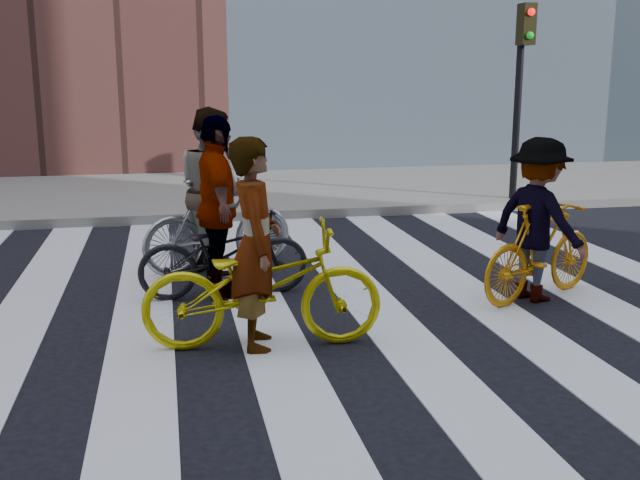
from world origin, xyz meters
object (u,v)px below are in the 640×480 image
object	(u,v)px
bike_yellow_right	(541,251)
bike_dark_rear	(224,253)
bike_silver_mid	(219,225)
rider_right	(538,220)
traffic_signal	(522,70)
rider_mid	(213,191)
bike_yellow_left	(262,286)
rider_left	(256,244)
rider_rear	(218,208)

from	to	relation	value
bike_yellow_right	bike_dark_rear	bearing A→B (deg)	51.88
bike_silver_mid	rider_right	world-z (taller)	rider_right
traffic_signal	rider_mid	size ratio (longest dim) A/B	1.78
bike_yellow_left	rider_left	world-z (taller)	rider_left
rider_left	rider_mid	distance (m)	2.53
traffic_signal	rider_rear	bearing A→B (deg)	-141.34
bike_yellow_left	rider_left	bearing A→B (deg)	94.47
rider_rear	rider_right	bearing A→B (deg)	-107.23
rider_rear	bike_yellow_right	bearing A→B (deg)	-107.03
bike_dark_rear	rider_left	size ratio (longest dim) A/B	0.99
rider_left	rider_right	xyz separation A→B (m)	(2.89, 0.78, -0.06)
rider_rear	bike_yellow_left	bearing A→B (deg)	-174.81
rider_mid	rider_right	world-z (taller)	rider_mid
bike_yellow_right	rider_left	bearing A→B (deg)	80.02
rider_mid	rider_rear	world-z (taller)	rider_mid
bike_dark_rear	rider_mid	xyz separation A→B (m)	(-0.03, 1.02, 0.48)
bike_yellow_left	bike_silver_mid	xyz separation A→B (m)	(-0.17, 2.53, 0.03)
traffic_signal	bike_yellow_right	world-z (taller)	traffic_signal
bike_silver_mid	rider_rear	bearing A→B (deg)	157.28
rider_left	rider_rear	size ratio (longest dim) A/B	0.95
rider_right	traffic_signal	bearing A→B (deg)	-48.82
rider_left	rider_rear	world-z (taller)	rider_rear
rider_rear	rider_mid	bearing A→B (deg)	-5.13
rider_left	rider_right	size ratio (longest dim) A/B	1.07
traffic_signal	rider_right	world-z (taller)	traffic_signal
bike_dark_rear	rider_right	world-z (taller)	rider_right
bike_yellow_right	rider_rear	bearing A→B (deg)	52.09
bike_dark_rear	bike_yellow_left	bearing A→B (deg)	-176.67
bike_yellow_left	rider_rear	bearing A→B (deg)	13.61
bike_yellow_left	bike_dark_rear	xyz separation A→B (m)	(-0.19, 1.51, -0.06)
traffic_signal	rider_left	size ratio (longest dim) A/B	1.91
traffic_signal	bike_yellow_right	size ratio (longest dim) A/B	2.02
bike_silver_mid	bike_yellow_right	size ratio (longest dim) A/B	1.10
rider_right	rider_rear	distance (m)	3.17
rider_left	rider_right	world-z (taller)	rider_left
bike_yellow_right	rider_right	bearing A→B (deg)	65.16
bike_dark_rear	rider_left	bearing A→B (deg)	-178.55
bike_dark_rear	rider_mid	world-z (taller)	rider_mid
bike_yellow_left	bike_yellow_right	world-z (taller)	bike_yellow_left
bike_silver_mid	rider_rear	distance (m)	1.09
traffic_signal	rider_rear	xyz separation A→B (m)	(-5.29, -4.23, -1.37)
rider_mid	bike_silver_mid	bearing A→B (deg)	-108.74
bike_silver_mid	rider_mid	bearing A→B (deg)	71.26
bike_yellow_left	rider_left	distance (m)	0.36
traffic_signal	rider_left	world-z (taller)	traffic_signal
bike_yellow_left	rider_rear	xyz separation A→B (m)	(-0.24, 1.51, 0.40)
traffic_signal	bike_dark_rear	bearing A→B (deg)	-141.07
bike_yellow_left	bike_dark_rear	size ratio (longest dim) A/B	1.14
rider_mid	rider_right	bearing A→B (deg)	-138.44
bike_yellow_left	bike_dark_rear	world-z (taller)	bike_yellow_left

